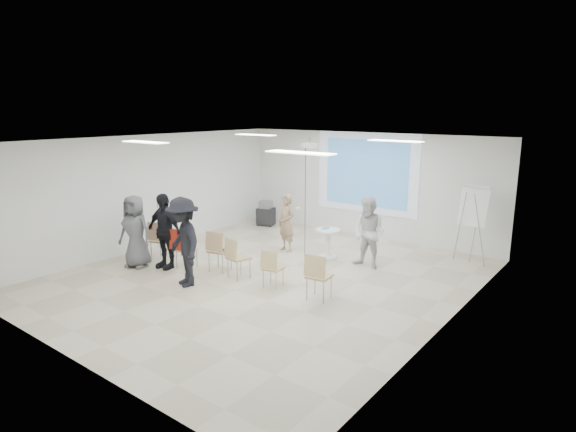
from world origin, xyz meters
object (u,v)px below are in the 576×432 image
Objects in this scene: chair_center at (236,255)px; audience_outer at (135,227)px; chair_left_inner at (218,248)px; laptop at (220,249)px; player_right at (369,229)px; chair_right_inner at (272,266)px; chair_right_far at (317,273)px; chair_far_left at (159,238)px; audience_mid at (183,236)px; audience_left at (164,226)px; av_cart at (266,214)px; flipchart_easel at (474,207)px; chair_left_mid at (184,247)px; player_left at (286,219)px; pedestal_table at (328,242)px.

audience_outer reaches higher than chair_center.
laptop is at bearing 87.80° from chair_left_inner.
player_right is 2.62m from chair_right_inner.
chair_left_inner is at bearing 171.14° from chair_right_far.
chair_far_left is 2.01m from audience_mid.
chair_far_left is at bearing 177.61° from chair_left_inner.
av_cart is (-0.82, 4.63, -0.65)m from audience_left.
chair_left_inner is 0.45× the size of audience_mid.
audience_mid reaches higher than chair_far_left.
flipchart_easel is at bearing -149.08° from laptop.
chair_far_left reaches higher than chair_left_inner.
audience_left is at bearing -139.00° from player_right.
chair_center reaches higher than laptop.
chair_left_inner is (-2.58, -2.36, -0.36)m from player_right.
chair_left_mid is at bearing -159.44° from chair_center.
player_left is at bearing 111.20° from chair_center.
player_right is 2.14× the size of chair_left_mid.
av_cart is (-3.62, 4.14, -0.11)m from chair_right_inner.
flipchart_easel is at bearing 47.55° from player_right.
player_left is 1.97× the size of chair_left_mid.
chair_right_inner is at bearing -113.71° from flipchart_easel.
flipchart_easel reaches higher than chair_left_inner.
flipchart_easel reaches higher than player_left.
audience_mid is (0.84, -0.72, 0.56)m from chair_left_mid.
audience_mid is at bearing -167.83° from chair_right_far.
chair_left_inner is 1.15m from audience_mid.
flipchart_easel is (5.17, 4.42, 0.89)m from chair_left_mid.
audience_left is 0.71m from audience_outer.
laptop is (-1.63, 0.14, 0.04)m from chair_right_inner.
chair_far_left is (-3.17, -2.66, 0.16)m from pedestal_table.
audience_mid is (-2.52, -3.39, 0.14)m from player_right.
chair_right_inner is 1.14m from chair_right_far.
chair_left_mid is 1.08× the size of chair_right_inner.
chair_right_inner reaches higher than pedestal_table.
av_cart is (-6.39, -0.01, -1.04)m from flipchart_easel.
pedestal_table is at bearing 45.34° from audience_left.
player_left is at bearing 129.45° from chair_right_far.
pedestal_table is 2.60m from chair_center.
chair_left_mid is at bearing 17.19° from laptop.
chair_left_mid is 0.46× the size of flipchart_easel.
chair_left_inner is at bearing -82.97° from av_cart.
chair_far_left is 1.25× the size of av_cart.
chair_right_inner is at bearing -3.31° from chair_left_mid.
player_left is 0.84× the size of audience_left.
av_cart is at bearing 130.77° from chair_right_far.
chair_right_far is at bearing 4.55° from audience_left.
chair_left_mid is 0.95× the size of chair_center.
chair_left_inner is 2.73× the size of laptop.
laptop is at bearing -127.61° from flipchart_easel.
chair_far_left is 0.52× the size of flipchart_easel.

